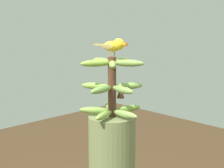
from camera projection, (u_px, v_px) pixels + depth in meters
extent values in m
cylinder|color=#4C2D1E|center=(112.00, 87.00, 1.59)|extent=(0.04, 0.04, 0.28)
ellipsoid|color=olive|center=(125.00, 114.00, 1.55)|extent=(0.04, 0.15, 0.03)
ellipsoid|color=olive|center=(127.00, 109.00, 1.65)|extent=(0.15, 0.07, 0.03)
ellipsoid|color=olive|center=(109.00, 107.00, 1.69)|extent=(0.11, 0.14, 0.03)
ellipsoid|color=olive|center=(94.00, 110.00, 1.62)|extent=(0.12, 0.14, 0.03)
ellipsoid|color=olive|center=(104.00, 115.00, 1.53)|extent=(0.15, 0.08, 0.03)
ellipsoid|color=olive|center=(123.00, 90.00, 1.52)|extent=(0.05, 0.15, 0.03)
ellipsoid|color=#779F46|center=(128.00, 86.00, 1.61)|extent=(0.15, 0.09, 0.03)
ellipsoid|color=#70A145|center=(112.00, 84.00, 1.67)|extent=(0.13, 0.13, 0.03)
ellipsoid|color=#79A23F|center=(96.00, 86.00, 1.61)|extent=(0.10, 0.14, 0.03)
ellipsoid|color=#6F9847|center=(101.00, 90.00, 1.52)|extent=(0.15, 0.06, 0.03)
ellipsoid|color=olive|center=(121.00, 61.00, 1.63)|extent=(0.15, 0.06, 0.03)
ellipsoid|color=olive|center=(102.00, 61.00, 1.63)|extent=(0.05, 0.15, 0.03)
ellipsoid|color=olive|center=(96.00, 63.00, 1.54)|extent=(0.15, 0.09, 0.03)
ellipsoid|color=#7AA041|center=(113.00, 65.00, 1.49)|extent=(0.12, 0.13, 0.03)
ellipsoid|color=olive|center=(128.00, 63.00, 1.55)|extent=(0.10, 0.14, 0.03)
cone|color=brown|center=(121.00, 92.00, 1.61)|extent=(0.04, 0.04, 0.06)
cylinder|color=#C68933|center=(109.00, 54.00, 1.58)|extent=(0.01, 0.00, 0.02)
cylinder|color=#C68933|center=(114.00, 54.00, 1.60)|extent=(0.01, 0.00, 0.02)
ellipsoid|color=yellow|center=(112.00, 46.00, 1.59)|extent=(0.05, 0.10, 0.05)
ellipsoid|color=olive|center=(107.00, 47.00, 1.57)|extent=(0.01, 0.08, 0.03)
ellipsoid|color=olive|center=(115.00, 46.00, 1.61)|extent=(0.01, 0.08, 0.03)
cube|color=olive|center=(100.00, 45.00, 1.65)|extent=(0.03, 0.07, 0.01)
sphere|color=yellow|center=(119.00, 44.00, 1.55)|extent=(0.05, 0.05, 0.05)
sphere|color=black|center=(123.00, 43.00, 1.56)|extent=(0.01, 0.01, 0.01)
cone|color=orange|center=(124.00, 44.00, 1.53)|extent=(0.02, 0.03, 0.02)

